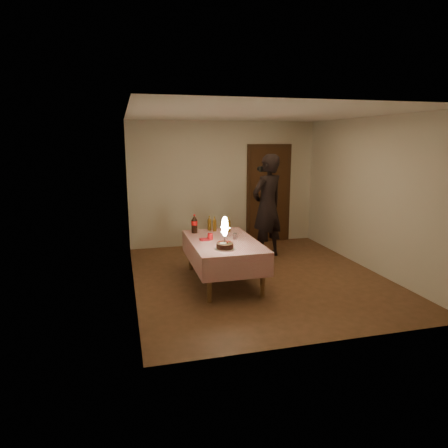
# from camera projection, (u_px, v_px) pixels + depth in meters

# --- Properties ---
(ground) EXTENTS (4.00, 4.50, 0.01)m
(ground) POSITION_uv_depth(u_px,v_px,m) (258.00, 277.00, 6.57)
(ground) COLOR brown
(ground) RESTS_ON ground
(room_shell) EXTENTS (4.04, 4.54, 2.62)m
(room_shell) POSITION_uv_depth(u_px,v_px,m) (261.00, 176.00, 6.31)
(room_shell) COLOR beige
(room_shell) RESTS_ON ground
(dining_table) EXTENTS (1.02, 1.72, 0.68)m
(dining_table) POSITION_uv_depth(u_px,v_px,m) (223.00, 246.00, 6.23)
(dining_table) COLOR brown
(dining_table) RESTS_ON ground
(birthday_cake) EXTENTS (0.30, 0.30, 0.47)m
(birthday_cake) POSITION_uv_depth(u_px,v_px,m) (225.00, 240.00, 5.70)
(birthday_cake) COLOR white
(birthday_cake) RESTS_ON dining_table
(red_plate) EXTENTS (0.22, 0.22, 0.01)m
(red_plate) POSITION_uv_depth(u_px,v_px,m) (224.00, 243.00, 6.06)
(red_plate) COLOR #B9190C
(red_plate) RESTS_ON dining_table
(red_cup) EXTENTS (0.08, 0.08, 0.10)m
(red_cup) POSITION_uv_depth(u_px,v_px,m) (210.00, 237.00, 6.24)
(red_cup) COLOR red
(red_cup) RESTS_ON dining_table
(clear_cup) EXTENTS (0.07, 0.07, 0.09)m
(clear_cup) POSITION_uv_depth(u_px,v_px,m) (235.00, 236.00, 6.29)
(clear_cup) COLOR silver
(clear_cup) RESTS_ON dining_table
(napkin_stack) EXTENTS (0.15, 0.15, 0.02)m
(napkin_stack) POSITION_uv_depth(u_px,v_px,m) (205.00, 240.00, 6.22)
(napkin_stack) COLOR #A4121C
(napkin_stack) RESTS_ON dining_table
(cola_bottle) EXTENTS (0.10, 0.10, 0.32)m
(cola_bottle) POSITION_uv_depth(u_px,v_px,m) (194.00, 224.00, 6.68)
(cola_bottle) COLOR black
(cola_bottle) RESTS_ON dining_table
(amber_bottle_left) EXTENTS (0.06, 0.06, 0.25)m
(amber_bottle_left) POSITION_uv_depth(u_px,v_px,m) (209.00, 224.00, 6.87)
(amber_bottle_left) COLOR #5D3E0F
(amber_bottle_left) RESTS_ON dining_table
(amber_bottle_right) EXTENTS (0.06, 0.06, 0.25)m
(amber_bottle_right) POSITION_uv_depth(u_px,v_px,m) (229.00, 225.00, 6.77)
(amber_bottle_right) COLOR #5D3E0F
(amber_bottle_right) RESTS_ON dining_table
(amber_bottle_mid) EXTENTS (0.06, 0.06, 0.25)m
(amber_bottle_mid) POSITION_uv_depth(u_px,v_px,m) (215.00, 224.00, 6.81)
(amber_bottle_mid) COLOR #5D3E0F
(amber_bottle_mid) RESTS_ON dining_table
(photographer) EXTENTS (0.85, 0.74, 1.96)m
(photographer) POSITION_uv_depth(u_px,v_px,m) (267.00, 206.00, 7.52)
(photographer) COLOR black
(photographer) RESTS_ON ground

